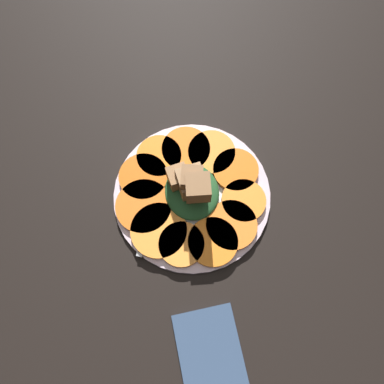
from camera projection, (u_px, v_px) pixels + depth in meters
The scene contains 16 objects.
table_slab at pixel (192, 197), 70.03cm from camera, with size 120.00×120.00×2.00cm, color black.
plate at pixel (192, 195), 68.59cm from camera, with size 28.63×28.63×1.05cm.
carrot_slice_0 at pixel (244, 201), 67.06cm from camera, with size 8.00×8.00×1.04cm, color orange.
carrot_slice_1 at pixel (236, 170), 69.00cm from camera, with size 8.42×8.42×1.04cm, color orange.
carrot_slice_2 at pixel (211, 152), 70.16cm from camera, with size 8.87×8.87×1.04cm, color orange.
carrot_slice_3 at pixel (186, 149), 70.37cm from camera, with size 9.14×9.14×1.04cm, color orange.
carrot_slice_4 at pixel (159, 156), 69.90cm from camera, with size 8.39×8.39×1.04cm, color orange.
carrot_slice_5 at pixel (143, 177), 68.57cm from camera, with size 8.99×8.99×1.04cm, color #D66114.
carrot_slice_6 at pixel (144, 206), 66.72cm from camera, with size 10.04×10.04×1.04cm, color orange.
carrot_slice_7 at pixel (159, 231), 65.28cm from camera, with size 9.93×9.93×1.04cm, color orange.
carrot_slice_8 at pixel (182, 244), 64.49cm from camera, with size 7.95×7.95×1.04cm, color orange.
carrot_slice_9 at pixel (213, 242), 64.63cm from camera, with size 8.70×8.70×1.04cm, color orange.
carrot_slice_10 at pixel (231, 225), 65.60cm from camera, with size 9.03×9.03×1.04cm, color orange.
center_pile at pixel (192, 187), 64.57cm from camera, with size 10.77×9.69×10.31cm.
fork at pixel (153, 203), 67.26cm from camera, with size 17.85×9.06×0.40cm.
napkin at pixel (212, 363), 59.52cm from camera, with size 16.72×10.03×0.80cm.
Camera 1 is at (21.35, -4.54, 67.54)cm, focal length 35.00 mm.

